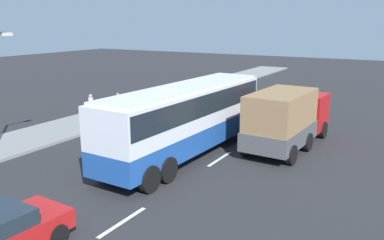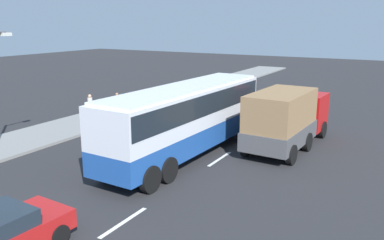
% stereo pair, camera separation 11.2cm
% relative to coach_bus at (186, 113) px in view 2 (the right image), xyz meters
% --- Properties ---
extents(ground_plane, '(120.00, 120.00, 0.00)m').
position_rel_coach_bus_xyz_m(ground_plane, '(0.13, 0.23, -2.18)').
color(ground_plane, '#28282B').
extents(sidewalk_curb, '(80.00, 4.00, 0.15)m').
position_rel_coach_bus_xyz_m(sidewalk_curb, '(0.13, 9.16, -2.10)').
color(sidewalk_curb, gray).
rests_on(sidewalk_curb, ground_plane).
extents(lane_centreline, '(30.15, 0.16, 0.01)m').
position_rel_coach_bus_xyz_m(lane_centreline, '(-3.22, -1.63, -2.18)').
color(lane_centreline, white).
rests_on(lane_centreline, ground_plane).
extents(coach_bus, '(11.38, 3.00, 3.52)m').
position_rel_coach_bus_xyz_m(coach_bus, '(0.00, 0.00, 0.00)').
color(coach_bus, '#1E4C9E').
rests_on(coach_bus, ground_plane).
extents(cargo_truck, '(7.24, 2.89, 3.12)m').
position_rel_coach_bus_xyz_m(cargo_truck, '(3.91, -3.84, -0.52)').
color(cargo_truck, red).
rests_on(cargo_truck, ground_plane).
extents(pedestrian_near_curb, '(0.32, 0.32, 1.55)m').
position_rel_coach_bus_xyz_m(pedestrian_near_curb, '(5.01, 8.55, -1.14)').
color(pedestrian_near_curb, '#38334C').
rests_on(pedestrian_near_curb, sidewalk_curb).
extents(pedestrian_at_crossing, '(0.32, 0.32, 1.68)m').
position_rel_coach_bus_xyz_m(pedestrian_at_crossing, '(3.07, 9.23, -1.06)').
color(pedestrian_at_crossing, brown).
rests_on(pedestrian_at_crossing, sidewalk_curb).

